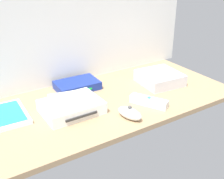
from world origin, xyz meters
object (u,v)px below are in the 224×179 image
Objects in this scene: game_console at (71,107)px; game_case at (6,115)px; remote_wand at (149,101)px; network_router at (77,85)px; remote_nunchuk at (130,113)px; remote_classic_pad at (69,98)px; mini_computer at (160,78)px.

game_console reaches higher than game_case.
network_router is at bearing 92.48° from remote_wand.
network_router reaches higher than game_case.
remote_classic_pad is (-15.57, 15.80, 3.37)cm from remote_nunchuk.
remote_nunchuk is at bearing 170.62° from remote_wand.
game_console is at bearing -60.15° from remote_classic_pad.
network_router is at bearing 57.94° from game_console.
game_console is 3.31cm from remote_classic_pad.
remote_nunchuk is at bearing -79.54° from network_router.
game_console is 44.45cm from mini_computer.
game_case is (-21.08, 9.40, -1.44)cm from game_console.
network_router is 32.62cm from remote_wand.
mini_computer is (44.38, 2.48, 0.44)cm from game_console.
network_router is 1.71× the size of remote_nunchuk.
remote_wand is at bearing -10.53° from remote_classic_pad.
mini_computer is 1.00× the size of network_router.
remote_wand is at bearing -21.81° from game_console.
mini_computer reaches higher than game_case.
remote_classic_pad is (-0.24, 0.77, 3.21)cm from game_console.
remote_wand is at bearing 3.52° from remote_nunchuk.
remote_classic_pad is at bearing 119.39° from remote_nunchuk.
game_console is at bearing -21.73° from game_case.
game_console is at bearing 120.37° from remote_nunchuk.
mini_computer reaches higher than network_router.
remote_nunchuk reaches higher than remote_wand.
remote_nunchuk is at bearing -44.39° from game_console.
remote_wand is (48.41, -20.35, 0.75)cm from game_case.
mini_computer is at bearing -21.18° from network_router.
game_case is 43.86cm from remote_nunchuk.
game_console is 1.14× the size of mini_computer.
game_console is 1.42× the size of remote_wand.
remote_wand is 30.22cm from remote_classic_pad.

